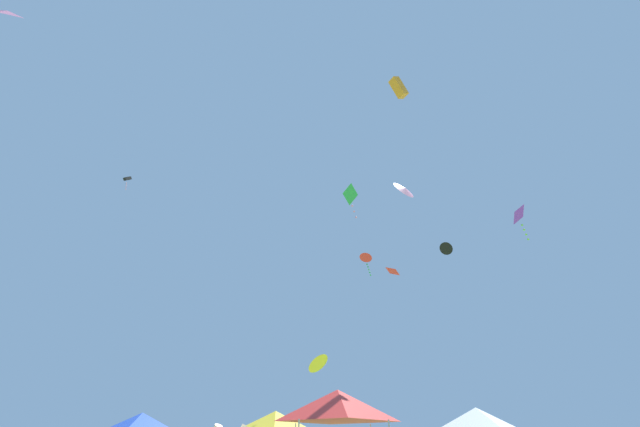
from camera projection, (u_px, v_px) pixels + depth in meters
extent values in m
pyramid|color=yellow|center=(275.00, 423.00, 16.88)|extent=(2.90, 2.90, 0.93)
pyramid|color=red|center=(338.00, 405.00, 14.43)|extent=(3.39, 3.39, 1.08)
pyramid|color=white|center=(478.00, 421.00, 13.83)|extent=(2.78, 2.78, 0.89)
pyramid|color=blue|center=(140.00, 424.00, 16.02)|extent=(2.78, 2.78, 0.89)
cone|color=black|center=(446.00, 248.00, 27.90)|extent=(1.12, 1.15, 0.85)
cone|color=pink|center=(404.00, 189.00, 24.55)|extent=(1.74, 1.48, 1.43)
pyramid|color=purple|center=(518.00, 215.00, 28.39)|extent=(1.19, 1.22, 0.95)
sphere|color=#75D138|center=(522.00, 225.00, 27.95)|extent=(0.14, 0.14, 0.14)
sphere|color=#75D138|center=(524.00, 230.00, 27.81)|extent=(0.14, 0.14, 0.14)
sphere|color=#75D138|center=(526.00, 234.00, 27.66)|extent=(0.14, 0.14, 0.14)
sphere|color=#75D138|center=(528.00, 239.00, 27.52)|extent=(0.14, 0.14, 0.14)
cone|color=red|center=(366.00, 257.00, 32.07)|extent=(1.45, 1.44, 0.58)
sphere|color=green|center=(367.00, 264.00, 31.69)|extent=(0.13, 0.13, 0.13)
sphere|color=green|center=(368.00, 267.00, 31.53)|extent=(0.13, 0.13, 0.13)
sphere|color=green|center=(369.00, 270.00, 31.37)|extent=(0.13, 0.13, 0.13)
sphere|color=green|center=(370.00, 272.00, 31.20)|extent=(0.13, 0.13, 0.13)
sphere|color=green|center=(371.00, 275.00, 31.04)|extent=(0.13, 0.13, 0.13)
pyramid|color=red|center=(393.00, 271.00, 25.32)|extent=(0.88, 0.72, 0.39)
cube|color=black|center=(127.00, 179.00, 30.47)|extent=(0.51, 0.67, 0.60)
sphere|color=pink|center=(126.00, 183.00, 30.22)|extent=(0.08, 0.08, 0.08)
sphere|color=pink|center=(126.00, 185.00, 30.12)|extent=(0.08, 0.08, 0.08)
sphere|color=pink|center=(126.00, 186.00, 30.02)|extent=(0.08, 0.08, 0.08)
sphere|color=pink|center=(126.00, 188.00, 29.92)|extent=(0.08, 0.08, 0.08)
sphere|color=pink|center=(126.00, 189.00, 29.82)|extent=(0.08, 0.08, 0.08)
pyramid|color=green|center=(350.00, 195.00, 29.07)|extent=(0.89, 0.75, 1.12)
sphere|color=pink|center=(352.00, 206.00, 28.52)|extent=(0.15, 0.15, 0.15)
sphere|color=pink|center=(354.00, 211.00, 28.28)|extent=(0.15, 0.15, 0.15)
sphere|color=pink|center=(356.00, 217.00, 28.05)|extent=(0.15, 0.15, 0.15)
cube|color=orange|center=(398.00, 88.00, 20.99)|extent=(1.10, 0.85, 1.24)
pyramid|color=pink|center=(7.00, 11.00, 18.36)|extent=(1.21, 1.20, 1.23)
cone|color=yellow|center=(317.00, 363.00, 23.68)|extent=(1.80, 1.83, 1.09)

